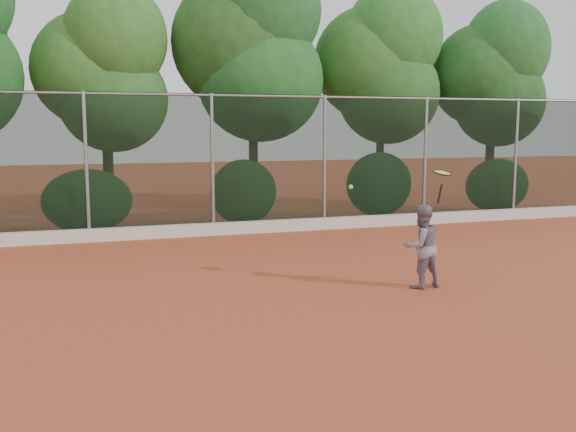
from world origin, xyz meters
name	(u,v)px	position (x,y,z in m)	size (l,w,h in m)	color
ground	(309,307)	(0.00, 0.00, 0.00)	(80.00, 80.00, 0.00)	#AF4929
concrete_curb	(215,229)	(0.00, 6.82, 0.15)	(24.00, 0.20, 0.30)	silver
tennis_player	(421,246)	(2.20, 0.55, 0.70)	(0.68, 0.53, 1.40)	slate
chainlink_fence	(212,160)	(0.00, 7.00, 1.86)	(24.09, 0.09, 3.50)	black
foliage_backdrop	(176,62)	(-0.55, 8.98, 4.40)	(23.70, 3.63, 7.55)	#462E1B
tennis_racket	(442,175)	(2.50, 0.46, 1.89)	(0.39, 0.39, 0.56)	black
tennis_ball_in_flight	(351,187)	(0.64, -0.04, 1.80)	(0.06, 0.06, 0.06)	#D8FA39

